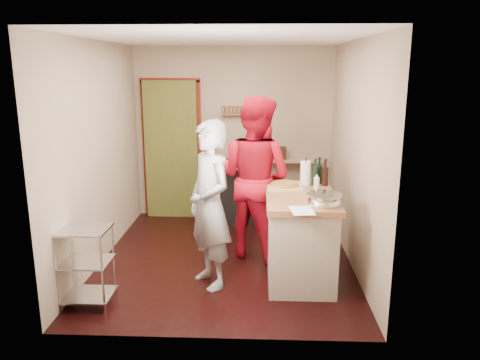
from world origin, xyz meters
name	(u,v)px	position (x,y,z in m)	size (l,w,h in m)	color
floor	(226,258)	(0.00, 0.00, 0.00)	(3.50, 3.50, 0.00)	black
back_wall	(193,144)	(-0.64, 1.78, 1.13)	(3.00, 0.44, 2.60)	tan
left_wall	(99,153)	(-1.50, 0.00, 1.30)	(0.04, 3.50, 2.60)	tan
right_wall	(355,155)	(1.50, 0.00, 1.30)	(0.04, 3.50, 2.60)	tan
ceiling	(224,37)	(0.00, 0.00, 2.61)	(3.00, 3.50, 0.02)	white
stove	(236,193)	(0.05, 1.42, 0.45)	(0.60, 0.63, 1.00)	black
wire_shelving	(86,263)	(-1.28, -1.20, 0.44)	(0.48, 0.40, 0.80)	silver
island	(300,234)	(0.85, -0.46, 0.50)	(0.75, 1.39, 1.26)	#B7AE9C
person_stripe	(210,205)	(-0.11, -0.70, 0.89)	(0.65, 0.43, 1.78)	silver
person_red	(255,178)	(0.35, 0.14, 0.99)	(0.96, 0.75, 1.97)	#AD0B1F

